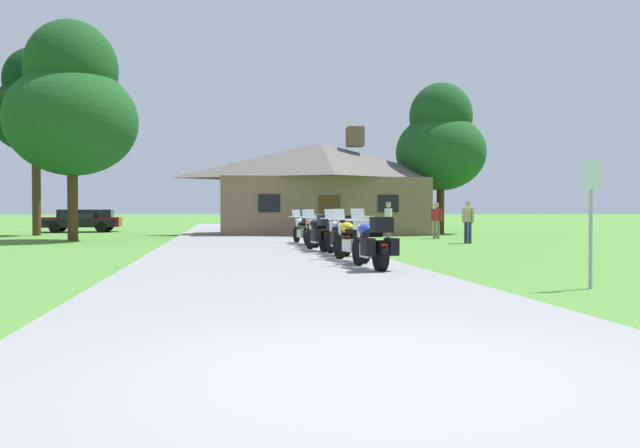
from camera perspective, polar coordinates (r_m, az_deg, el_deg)
The scene contains 18 objects.
ground_plane at distance 24.77m, azimuth -6.42°, elevation -1.84°, with size 500.00×500.00×0.00m, color #4C8433.
asphalt_driveway at distance 22.77m, azimuth -6.19°, elevation -2.03°, with size 6.40×80.00×0.06m, color gray.
motorcycle_blue_nearest_to_camera at distance 13.48m, azimuth 4.80°, elevation -1.76°, with size 0.85×2.08×1.30m.
motorcycle_yellow_second_in_row at distance 15.57m, azimuth 3.02°, elevation -1.33°, with size 0.86×2.06×1.30m.
motorcycle_silver_third_in_row at distance 17.69m, azimuth 1.83°, elevation -1.06°, with size 0.85×2.08×1.30m.
motorcycle_black_fourth_in_row at distance 19.71m, azimuth -0.05°, elevation -0.84°, with size 0.94×2.07×1.30m.
motorcycle_orange_fifth_in_row at distance 22.04m, azimuth -0.73°, elevation -0.60°, with size 0.66×2.08×1.30m.
motorcycle_white_farthest_in_row at distance 24.03m, azimuth -1.53°, elevation -0.45°, with size 0.80×2.07×1.30m.
stone_lodge at distance 35.29m, azimuth 0.03°, elevation 3.36°, with size 11.71×6.40×6.04m.
bystander_white_shirt_near_lodge at distance 27.92m, azimuth 6.19°, elevation 0.44°, with size 0.25×0.55×1.69m.
bystander_red_shirt_beside_signpost at distance 30.23m, azimuth 10.48°, elevation 0.49°, with size 0.43×0.41×1.69m.
bystander_tan_shirt_by_tree at distance 26.02m, azimuth 13.22°, elevation 0.37°, with size 0.39×0.47×1.69m.
metal_signpost_roadside at distance 11.40m, azimuth 23.31°, elevation 1.35°, with size 0.36×0.06×2.14m.
tree_left_near at distance 29.78m, azimuth -21.51°, elevation 9.93°, with size 5.58×5.58×9.54m.
tree_left_far at distance 37.19m, azimuth -24.31°, elevation 9.67°, with size 4.67×4.67×9.95m.
tree_right_of_lodge at distance 37.63m, azimuth 10.86°, elevation 7.31°, with size 5.21×5.21×8.76m.
parked_red_suv_far_left at distance 42.52m, azimuth -20.57°, elevation 0.39°, with size 4.66×2.03×1.40m.
parked_black_sedan_far_left at distance 41.24m, azimuth -21.07°, elevation 0.18°, with size 4.49×2.68×1.20m.
Camera 1 is at (-1.12, -4.71, 1.29)m, focal length 35.40 mm.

